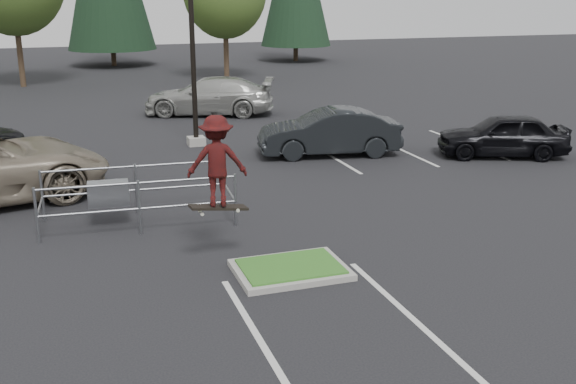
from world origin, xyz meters
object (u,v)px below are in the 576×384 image
object	(u,v)px
light_pole	(191,16)
cart_corral	(115,193)
car_r_black	(504,135)
car_far_silver	(211,96)
skateboarder	(217,162)
car_r_charc	(329,132)

from	to	relation	value
light_pole	cart_corral	xyz separation A→B (m)	(-3.51, -7.97, -3.76)
cart_corral	car_r_black	size ratio (longest dim) A/B	1.08
cart_corral	car_far_silver	size ratio (longest dim) A/B	0.80
light_pole	skateboarder	bearing A→B (deg)	-98.79
cart_corral	car_far_silver	world-z (taller)	car_far_silver
car_r_charc	car_far_silver	size ratio (longest dim) A/B	0.82
cart_corral	car_r_black	world-z (taller)	car_r_black
light_pole	car_r_charc	distance (m)	6.23
skateboarder	car_r_charc	distance (m)	9.98
light_pole	car_far_silver	size ratio (longest dim) A/B	1.75
light_pole	car_r_black	distance (m)	11.40
light_pole	cart_corral	world-z (taller)	light_pole
cart_corral	car_r_charc	world-z (taller)	car_r_charc
light_pole	skateboarder	distance (m)	11.39
car_r_black	light_pole	bearing A→B (deg)	-96.16
cart_corral	car_r_charc	distance (m)	9.05
car_r_charc	car_r_black	world-z (taller)	car_r_charc
car_r_black	car_far_silver	xyz separation A→B (m)	(-7.58, 11.00, 0.11)
car_r_black	car_far_silver	size ratio (longest dim) A/B	0.74
skateboarder	car_r_charc	bearing A→B (deg)	-114.61
cart_corral	car_r_black	distance (m)	13.34
skateboarder	car_far_silver	world-z (taller)	skateboarder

